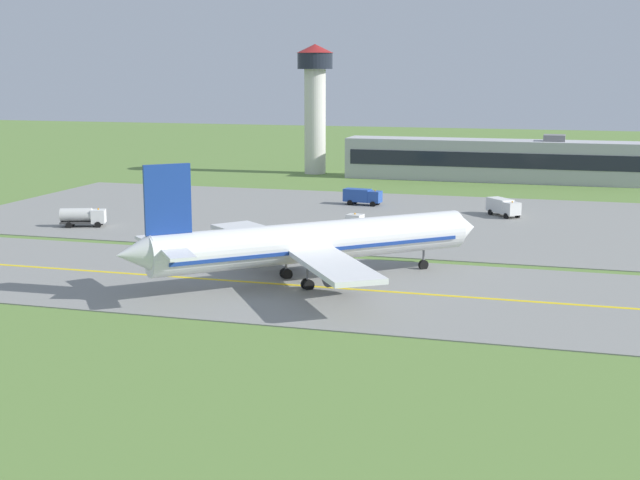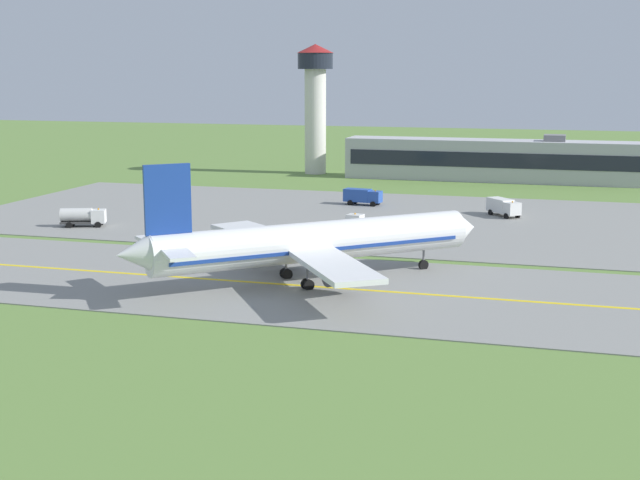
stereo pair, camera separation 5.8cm
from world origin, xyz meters
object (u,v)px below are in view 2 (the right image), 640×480
object	(u,v)px
service_truck_catering	(83,216)
service_truck_pushback	(362,196)
service_truck_baggage	(351,225)
control_tower	(315,96)
airplane_lead	(310,243)
service_truck_fuel	(503,206)

from	to	relation	value
service_truck_catering	service_truck_pushback	size ratio (longest dim) A/B	1.02
service_truck_baggage	control_tower	distance (m)	71.05
control_tower	service_truck_baggage	bearing A→B (deg)	-69.68
airplane_lead	service_truck_pushback	bearing A→B (deg)	97.70
airplane_lead	service_truck_baggage	size ratio (longest dim) A/B	4.83
service_truck_baggage	service_truck_fuel	xyz separation A→B (m)	(18.08, 19.54, 0.35)
airplane_lead	service_truck_baggage	distance (m)	27.96
service_truck_catering	control_tower	distance (m)	73.07
service_truck_fuel	control_tower	world-z (taller)	control_tower
airplane_lead	service_truck_fuel	size ratio (longest dim) A/B	5.44
airplane_lead	service_truck_fuel	bearing A→B (deg)	71.98
airplane_lead	service_truck_catering	bearing A→B (deg)	150.37
airplane_lead	service_truck_baggage	xyz separation A→B (m)	(-2.72, 27.67, -2.95)
service_truck_catering	airplane_lead	bearing A→B (deg)	-29.63
service_truck_baggage	service_truck_fuel	world-z (taller)	service_truck_fuel
service_truck_baggage	control_tower	world-z (taller)	control_tower
service_truck_baggage	service_truck_pushback	bearing A→B (deg)	100.02
service_truck_baggage	service_truck_pushback	distance (m)	24.91
service_truck_pushback	airplane_lead	bearing A→B (deg)	-82.30
airplane_lead	service_truck_fuel	world-z (taller)	airplane_lead
service_truck_baggage	service_truck_pushback	xyz separation A→B (m)	(-4.34, 24.53, 0.35)
service_truck_fuel	control_tower	bearing A→B (deg)	132.78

